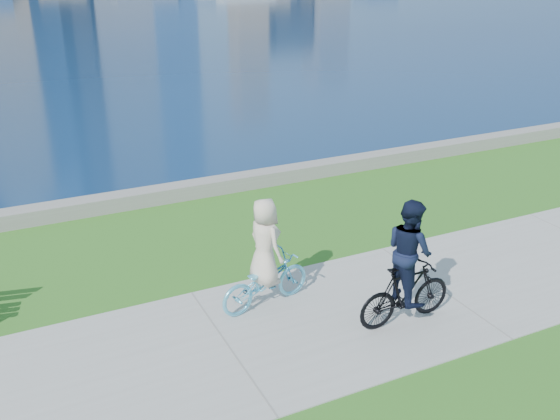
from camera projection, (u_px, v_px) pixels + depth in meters
The scene contains 5 objects.
ground at pixel (228, 347), 9.43m from camera, with size 320.00×320.00×0.00m, color #286219.
concrete_path at pixel (228, 346), 9.43m from camera, with size 80.00×3.50×0.02m, color #999894.
seawall at pixel (130, 199), 14.51m from camera, with size 90.00×0.50×0.35m, color gray.
cyclist_woman at pixel (265, 267), 10.24m from camera, with size 0.90×1.78×1.91m.
cyclist_man at pixel (407, 273), 9.70m from camera, with size 0.63×1.70×2.10m.
Camera 1 is at (-2.73, -7.45, 5.55)m, focal length 40.00 mm.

